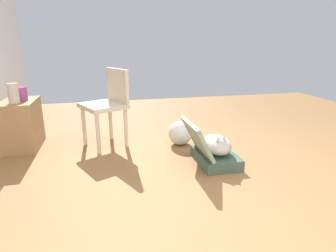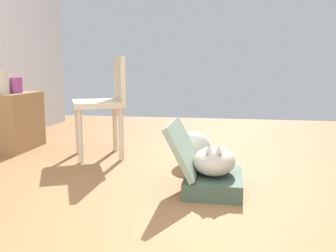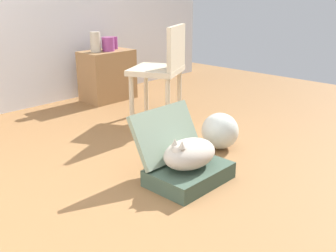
{
  "view_description": "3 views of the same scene",
  "coord_description": "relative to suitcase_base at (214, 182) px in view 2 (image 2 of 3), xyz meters",
  "views": [
    {
      "loc": [
        -2.1,
        0.91,
        1.19
      ],
      "look_at": [
        0.31,
        0.34,
        0.45
      ],
      "focal_mm": 29.76,
      "sensor_mm": 36.0,
      "label": 1
    },
    {
      "loc": [
        -2.1,
        -0.27,
        0.83
      ],
      "look_at": [
        0.66,
        0.19,
        0.38
      ],
      "focal_mm": 40.4,
      "sensor_mm": 36.0,
      "label": 2
    },
    {
      "loc": [
        -1.43,
        -1.67,
        1.2
      ],
      "look_at": [
        0.47,
        0.13,
        0.29
      ],
      "focal_mm": 41.91,
      "sensor_mm": 36.0,
      "label": 3
    }
  ],
  "objects": [
    {
      "name": "chair",
      "position": [
        0.81,
        1.03,
        0.46
      ],
      "size": [
        0.62,
        0.6,
        0.9
      ],
      "rotation": [
        0.0,
        0.0,
        -2.69
      ],
      "color": "beige",
      "rests_on": "ground"
    },
    {
      "name": "ground_plane",
      "position": [
        -0.36,
        0.17,
        -0.06
      ],
      "size": [
        7.68,
        7.68,
        0.0
      ],
      "primitive_type": "plane",
      "color": "olive",
      "rests_on": "ground"
    },
    {
      "name": "vase_round",
      "position": [
        0.94,
        1.98,
        0.58
      ],
      "size": [
        0.14,
        0.14,
        0.15
      ],
      "primitive_type": "cylinder",
      "color": "#8C387A",
      "rests_on": "side_table"
    },
    {
      "name": "side_table",
      "position": [
        0.94,
        2.02,
        0.23
      ],
      "size": [
        0.58,
        0.36,
        0.56
      ],
      "primitive_type": "cube",
      "color": "olive",
      "rests_on": "ground"
    },
    {
      "name": "vase_short",
      "position": [
        1.08,
        2.05,
        0.58
      ],
      "size": [
        0.07,
        0.07,
        0.14
      ],
      "primitive_type": "cylinder",
      "color": "#8C387A",
      "rests_on": "side_table"
    },
    {
      "name": "plastic_bag_white",
      "position": [
        0.61,
        0.21,
        0.09
      ],
      "size": [
        0.29,
        0.29,
        0.29
      ],
      "primitive_type": "ellipsoid",
      "color": "silver",
      "rests_on": "ground"
    },
    {
      "name": "suitcase_lid",
      "position": [
        0.0,
        0.21,
        0.23
      ],
      "size": [
        0.53,
        0.2,
        0.35
      ],
      "primitive_type": "cube",
      "rotation": [
        1.09,
        0.0,
        0.0
      ],
      "color": "gray",
      "rests_on": "suitcase_base"
    },
    {
      "name": "vase_tall",
      "position": [
        0.79,
        2.02,
        0.61
      ],
      "size": [
        0.11,
        0.11,
        0.22
      ],
      "primitive_type": "cylinder",
      "color": "#B7AD99",
      "rests_on": "side_table"
    },
    {
      "name": "suitcase_base",
      "position": [
        0.0,
        0.0,
        0.0
      ],
      "size": [
        0.53,
        0.37,
        0.11
      ],
      "primitive_type": "cube",
      "color": "#384C3D",
      "rests_on": "ground"
    },
    {
      "name": "cat",
      "position": [
        -0.01,
        0.0,
        0.15
      ],
      "size": [
        0.48,
        0.28,
        0.22
      ],
      "color": "#B2A899",
      "rests_on": "suitcase_base"
    }
  ]
}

